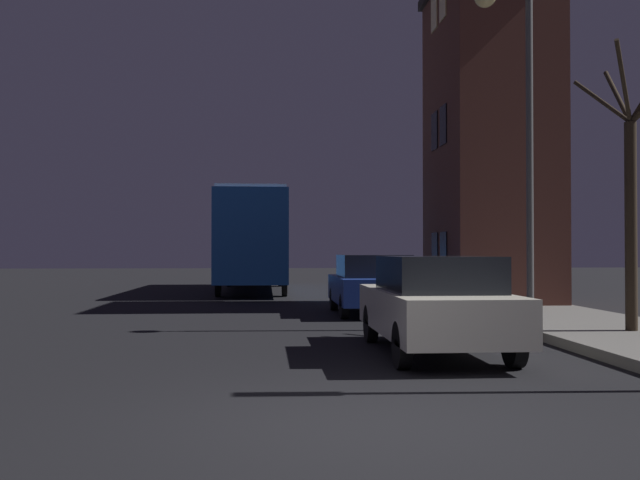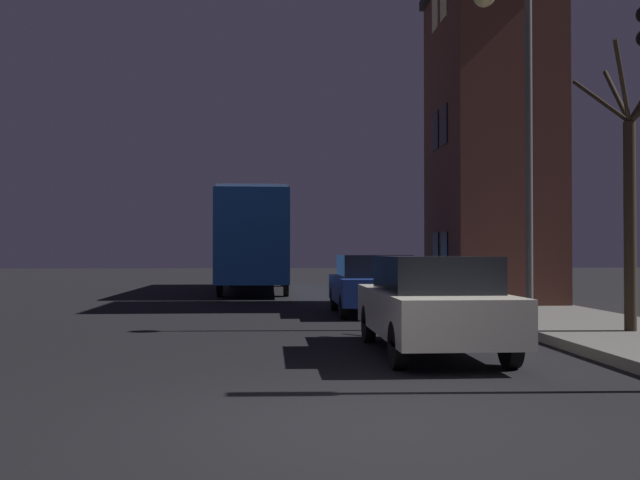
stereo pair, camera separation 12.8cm
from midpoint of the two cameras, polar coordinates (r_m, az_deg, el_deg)
The scene contains 7 objects.
ground_plane at distance 6.68m, azimuth 3.32°, elevation -14.46°, with size 120.00×120.00×0.00m, color black.
brick_building at distance 21.26m, azimuth 13.22°, elevation 8.04°, with size 3.16×4.58×9.36m.
streetlamp at distance 15.05m, azimuth 14.86°, elevation 11.59°, with size 1.19×0.44×6.72m.
bare_tree at distance 13.75m, azimuth 23.51°, elevation 3.64°, with size 1.53×2.31×4.91m.
bus at distance 28.31m, azimuth -5.49°, elevation 0.43°, with size 2.48×11.03×3.76m.
car_near_lane at distance 11.04m, azimuth 8.81°, elevation -4.98°, with size 1.71×4.36×1.49m.
car_mid_lane at distance 17.81m, azimuth 4.00°, elevation -3.50°, with size 1.86×3.87×1.48m.
Camera 1 is at (-0.93, -6.43, 1.57)m, focal length 40.00 mm.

